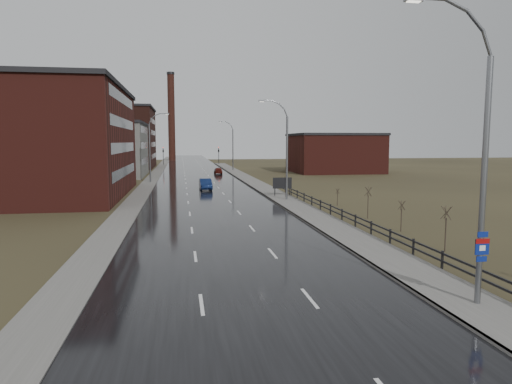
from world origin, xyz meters
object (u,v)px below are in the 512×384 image
object	(u,v)px
streetlight_main	(478,159)
car_far	(218,171)
billboard	(282,184)
car_near	(206,185)

from	to	relation	value
streetlight_main	car_far	world-z (taller)	streetlight_main
billboard	car_near	xyz separation A→B (m)	(-8.77, 9.80, -0.89)
billboard	car_far	world-z (taller)	billboard
billboard	car_far	bearing A→B (deg)	96.39
car_near	car_far	world-z (taller)	car_near
streetlight_main	car_far	distance (m)	78.36
car_near	car_far	bearing A→B (deg)	80.79
streetlight_main	billboard	bearing A→B (deg)	89.05
car_far	car_near	bearing A→B (deg)	82.73
car_near	streetlight_main	bearing A→B (deg)	-81.59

